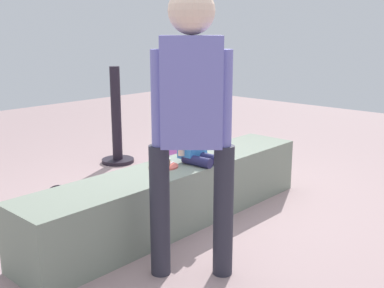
# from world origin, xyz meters

# --- Properties ---
(ground_plane) EXTENTS (12.00, 12.00, 0.00)m
(ground_plane) POSITION_xyz_m (0.00, 0.00, 0.00)
(ground_plane) COLOR #A88A8B
(concrete_ledge) EXTENTS (2.60, 0.48, 0.46)m
(concrete_ledge) POSITION_xyz_m (0.00, 0.00, 0.23)
(concrete_ledge) COLOR gray
(concrete_ledge) RESTS_ON ground_plane
(child_seated) EXTENTS (0.28, 0.32, 0.48)m
(child_seated) POSITION_xyz_m (0.16, -0.04, 0.67)
(child_seated) COLOR #25234E
(child_seated) RESTS_ON concrete_ledge
(adult_standing) EXTENTS (0.38, 0.40, 1.69)m
(adult_standing) POSITION_xyz_m (-0.50, -0.62, 1.02)
(adult_standing) COLOR #2A2936
(adult_standing) RESTS_ON ground_plane
(cake_plate) EXTENTS (0.22, 0.22, 0.07)m
(cake_plate) POSITION_xyz_m (-0.09, 0.04, 0.48)
(cake_plate) COLOR #E0594C
(cake_plate) RESTS_ON concrete_ledge
(gift_bag) EXTENTS (0.20, 0.10, 0.36)m
(gift_bag) POSITION_xyz_m (1.09, 1.18, 0.16)
(gift_bag) COLOR #B259BF
(gift_bag) RESTS_ON ground_plane
(railing_post) EXTENTS (0.36, 0.36, 1.08)m
(railing_post) POSITION_xyz_m (0.76, 1.67, 0.40)
(railing_post) COLOR black
(railing_post) RESTS_ON ground_plane
(water_bottle_near_gift) EXTENTS (0.07, 0.07, 0.24)m
(water_bottle_near_gift) POSITION_xyz_m (-0.47, 0.78, 0.11)
(water_bottle_near_gift) COLOR silver
(water_bottle_near_gift) RESTS_ON ground_plane
(water_bottle_far_side) EXTENTS (0.07, 0.07, 0.22)m
(water_bottle_far_side) POSITION_xyz_m (0.27, 0.61, 0.10)
(water_bottle_far_side) COLOR silver
(water_bottle_far_side) RESTS_ON ground_plane
(party_cup_red) EXTENTS (0.09, 0.09, 0.11)m
(party_cup_red) POSITION_xyz_m (0.58, 0.51, 0.06)
(party_cup_red) COLOR red
(party_cup_red) RESTS_ON ground_plane
(handbag_black_leather) EXTENTS (0.33, 0.14, 0.37)m
(handbag_black_leather) POSITION_xyz_m (-0.73, 0.52, 0.13)
(handbag_black_leather) COLOR black
(handbag_black_leather) RESTS_ON ground_plane
(handbag_brown_canvas) EXTENTS (0.31, 0.10, 0.36)m
(handbag_brown_canvas) POSITION_xyz_m (0.96, 0.44, 0.13)
(handbag_brown_canvas) COLOR brown
(handbag_brown_canvas) RESTS_ON ground_plane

